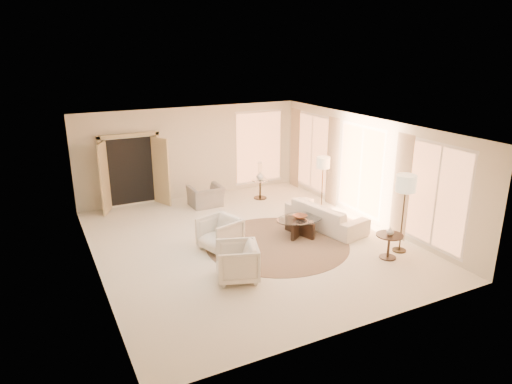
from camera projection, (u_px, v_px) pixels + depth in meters
name	position (u px, v px, depth m)	size (l,w,h in m)	color
room	(248.00, 187.00, 10.63)	(7.04, 8.04, 2.83)	white
windows_right	(363.00, 171.00, 12.20)	(0.10, 6.40, 2.40)	#FFA266
window_back_corner	(259.00, 147.00, 14.98)	(1.70, 0.10, 2.40)	#FFA266
curtains_right	(341.00, 165.00, 12.96)	(0.06, 5.20, 2.60)	tan
french_doors	(132.00, 172.00, 13.16)	(1.95, 0.66, 2.16)	tan
area_rug	(277.00, 244.00, 10.94)	(3.43, 3.43, 0.01)	#453325
sofa	(326.00, 215.00, 11.87)	(2.25, 0.88, 0.66)	white
armchair_left	(220.00, 232.00, 10.55)	(0.83, 0.77, 0.85)	white
armchair_right	(237.00, 260.00, 9.18)	(0.82, 0.77, 0.84)	white
accent_chair	(206.00, 193.00, 13.41)	(0.94, 0.61, 0.82)	gray
coffee_table	(300.00, 224.00, 11.38)	(1.55, 1.55, 0.45)	black
end_table	(389.00, 242.00, 10.11)	(0.60, 0.60, 0.56)	black
side_table	(260.00, 187.00, 14.10)	(0.52, 0.52, 0.61)	#30291D
floor_lamp_near	(323.00, 165.00, 12.86)	(0.38, 0.38, 1.56)	#30291D
floor_lamp_far	(406.00, 187.00, 10.10)	(0.44, 0.44, 1.83)	#30291D
bowl	(300.00, 217.00, 11.31)	(0.34, 0.34, 0.08)	brown
end_vase	(390.00, 231.00, 10.03)	(0.17, 0.17, 0.18)	white
side_vase	(260.00, 176.00, 13.99)	(0.25, 0.25, 0.26)	white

